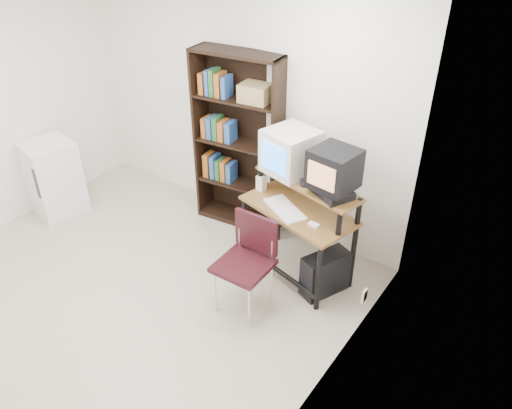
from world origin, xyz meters
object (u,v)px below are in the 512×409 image
Objects in this scene: crt_tv at (334,169)px; computer_desk at (299,214)px; pc_tower at (325,274)px; bookshelf at (240,140)px; crt_monitor at (291,152)px; school_chair at (248,254)px; mini_fridge at (54,178)px.

computer_desk is at bearing -164.14° from crt_tv.
pc_tower is 0.23× the size of bookshelf.
crt_monitor is 1.05m from school_chair.
bookshelf is 2.23m from mini_fridge.
crt_monitor is at bearing 96.28° from school_chair.
pc_tower is 1.68m from bookshelf.
computer_desk is 0.61m from pc_tower.
crt_monitor reaches higher than mini_fridge.
crt_monitor is 0.60× the size of mini_fridge.
pc_tower is 3.30m from mini_fridge.
mini_fridge is at bearing 179.03° from school_chair.
crt_tv is 3.34m from mini_fridge.
computer_desk is at bearing -173.77° from pc_tower.
computer_desk reaches higher than pc_tower.
bookshelf reaches higher than school_chair.
pc_tower is 0.51× the size of mini_fridge.
pc_tower is at bearing 45.67° from school_chair.
crt_monitor is at bearing 176.76° from pc_tower.
school_chair is 0.46× the size of bookshelf.
pc_tower is (0.61, -0.31, -0.97)m from crt_monitor.
pc_tower is 0.80m from school_chair.
bookshelf is at bearing -178.18° from pc_tower.
school_chair is at bearing -67.86° from crt_monitor.
crt_monitor is at bearing 171.91° from crt_tv.
crt_tv is at bearing 21.66° from computer_desk.
mini_fridge is (-2.75, -0.03, -0.12)m from school_chair.
bookshelf is at bearing 176.94° from crt_monitor.
mini_fridge is at bearing -146.77° from pc_tower.
crt_tv is 0.22× the size of bookshelf.
crt_tv is 0.93× the size of pc_tower.
school_chair is 1.02× the size of mini_fridge.
crt_tv reaches higher than school_chair.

